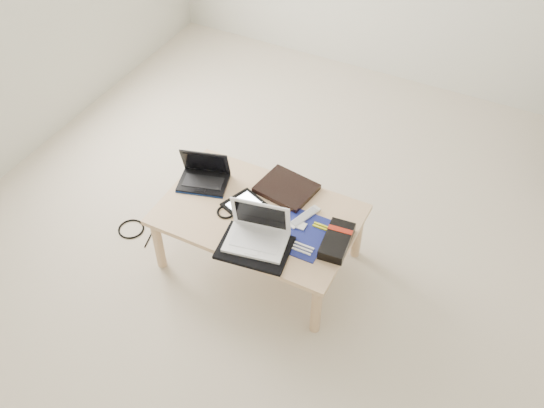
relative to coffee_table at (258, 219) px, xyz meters
The scene contains 13 objects.
ground 0.45m from the coffee_table, 76.01° to the left, with size 4.00×4.00×0.00m, color beige.
coffee_table is the anchor object (origin of this frame).
book 0.25m from the coffee_table, 75.74° to the left, with size 0.35×0.31×0.03m.
netbook 0.42m from the coffee_table, 167.89° to the left, with size 0.33×0.28×0.20m.
tablet 0.08m from the coffee_table, behind, with size 0.32×0.29×0.01m.
remote 0.27m from the coffee_table, 17.24° to the left, with size 0.12×0.22×0.02m.
neoprene_sleeve 0.27m from the coffee_table, 66.00° to the right, with size 0.37×0.27×0.02m, color black.
white_laptop 0.24m from the coffee_table, 62.62° to the right, with size 0.36×0.28×0.23m.
motherboard 0.30m from the coffee_table, ahead, with size 0.26×0.33×0.02m.
gpu_box 0.49m from the coffee_table, ahead, with size 0.16×0.28×0.06m.
cable_coil 0.19m from the coffee_table, 153.96° to the right, with size 0.11×0.11×0.01m, color black.
floor_cable_coil 0.92m from the coffee_table, 169.61° to the right, with size 0.17×0.17×0.01m, color black.
floor_cable_trail 0.80m from the coffee_table, behind, with size 0.01×0.01×0.34m, color black.
Camera 1 is at (1.07, -2.34, 2.82)m, focal length 40.00 mm.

